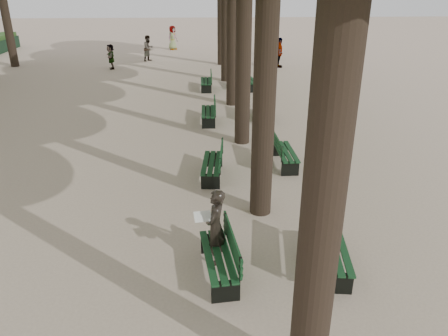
{
  "coord_description": "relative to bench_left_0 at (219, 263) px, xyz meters",
  "views": [
    {
      "loc": [
        0.09,
        -6.46,
        5.35
      ],
      "look_at": [
        0.6,
        3.0,
        1.2
      ],
      "focal_mm": 35.0,
      "sensor_mm": 36.0,
      "label": 1
    }
  ],
  "objects": [
    {
      "name": "bench_right_1",
      "position": [
        2.27,
        5.32,
        0.0
      ],
      "size": [
        0.61,
        1.81,
        0.92
      ],
      "color": "black",
      "rests_on": "ground"
    },
    {
      "name": "bench_left_0",
      "position": [
        0.0,
        0.0,
        0.0
      ],
      "size": [
        0.77,
        1.85,
        0.92
      ],
      "color": "black",
      "rests_on": "ground"
    },
    {
      "name": "bench_left_1",
      "position": [
        0.0,
        4.57,
        0.0
      ],
      "size": [
        0.73,
        1.84,
        0.92
      ],
      "color": "black",
      "rests_on": "ground"
    },
    {
      "name": "man_with_map",
      "position": [
        -0.04,
        0.47,
        0.53
      ],
      "size": [
        0.69,
        0.71,
        1.6
      ],
      "color": "black",
      "rests_on": "ground"
    },
    {
      "name": "bench_left_3",
      "position": [
        0.0,
        15.37,
        0.0
      ],
      "size": [
        0.58,
        1.8,
        0.92
      ],
      "color": "black",
      "rests_on": "ground"
    },
    {
      "name": "bench_right_3",
      "position": [
        2.27,
        15.38,
        0.0
      ],
      "size": [
        0.74,
        1.85,
        0.92
      ],
      "color": "black",
      "rests_on": "ground"
    },
    {
      "name": "pedestrian_c",
      "position": [
        4.78,
        21.22,
        0.66
      ],
      "size": [
        0.5,
        1.13,
        1.86
      ],
      "primitive_type": "imported",
      "rotation": [
        0.0,
        0.0,
        1.45
      ],
      "color": "#262628",
      "rests_on": "ground"
    },
    {
      "name": "pedestrian_b",
      "position": [
        4.55,
        26.13,
        0.64
      ],
      "size": [
        1.2,
        0.44,
        1.83
      ],
      "primitive_type": "imported",
      "rotation": [
        0.0,
        0.0,
        6.22
      ],
      "color": "#262628",
      "rests_on": "ground"
    },
    {
      "name": "pedestrian_a",
      "position": [
        -3.81,
        24.01,
        0.59
      ],
      "size": [
        0.77,
        0.87,
        1.72
      ],
      "primitive_type": "imported",
      "rotation": [
        0.0,
        0.0,
        0.93
      ],
      "color": "#262628",
      "rests_on": "ground"
    },
    {
      "name": "bench_right_0",
      "position": [
        2.27,
        0.11,
        0.0
      ],
      "size": [
        0.8,
        1.86,
        0.92
      ],
      "color": "black",
      "rests_on": "ground"
    },
    {
      "name": "pedestrian_e",
      "position": [
        -5.89,
        21.27,
        0.49
      ],
      "size": [
        0.62,
        1.45,
        1.53
      ],
      "primitive_type": "imported",
      "rotation": [
        0.0,
        0.0,
        4.94
      ],
      "color": "#262628",
      "rests_on": "ground"
    },
    {
      "name": "bench_right_2",
      "position": [
        2.27,
        10.24,
        0.0
      ],
      "size": [
        0.6,
        1.81,
        0.92
      ],
      "color": "black",
      "rests_on": "ground"
    },
    {
      "name": "bench_left_2",
      "position": [
        0.0,
        9.81,
        0.0
      ],
      "size": [
        0.6,
        1.81,
        0.92
      ],
      "color": "black",
      "rests_on": "ground"
    },
    {
      "name": "ground",
      "position": [
        -0.37,
        -0.53,
        -0.27
      ],
      "size": [
        120.0,
        120.0,
        0.0
      ],
      "primitive_type": "plane",
      "color": "tan",
      "rests_on": "ground"
    },
    {
      "name": "pedestrian_d",
      "position": [
        -2.44,
        29.17,
        0.65
      ],
      "size": [
        0.86,
        0.93,
        1.84
      ],
      "primitive_type": "imported",
      "rotation": [
        0.0,
        0.0,
        0.87
      ],
      "color": "#262628",
      "rests_on": "ground"
    }
  ]
}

